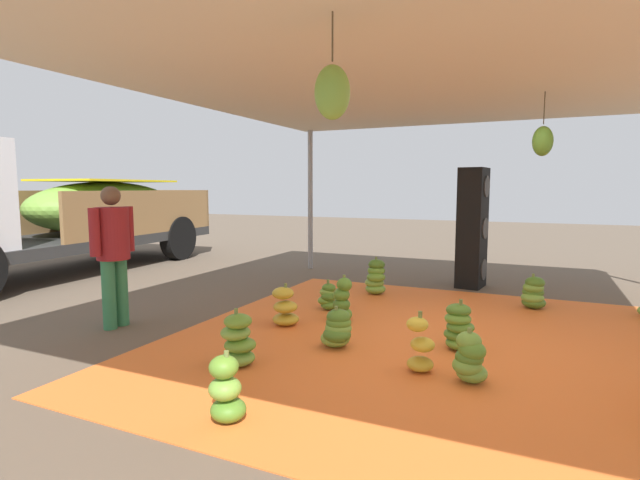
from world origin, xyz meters
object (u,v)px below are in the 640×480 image
(banana_bunch_10, at_px, (238,341))
(worker_0, at_px, (113,246))
(banana_bunch_7, at_px, (337,329))
(cargo_truck_main, at_px, (42,212))
(banana_bunch_9, at_px, (376,278))
(banana_bunch_2, at_px, (285,308))
(speaker_stack, at_px, (472,228))
(banana_bunch_0, at_px, (420,347))
(banana_bunch_1, at_px, (343,301))
(banana_bunch_11, at_px, (470,359))
(banana_bunch_5, at_px, (533,293))
(banana_bunch_4, at_px, (226,391))
(banana_bunch_12, at_px, (459,328))
(banana_bunch_6, at_px, (328,297))

(banana_bunch_10, bearing_deg, worker_0, 77.79)
(banana_bunch_7, bearing_deg, cargo_truck_main, 77.37)
(banana_bunch_9, relative_size, worker_0, 0.35)
(banana_bunch_2, relative_size, banana_bunch_9, 0.88)
(banana_bunch_2, xyz_separation_m, speaker_stack, (3.33, -1.72, 0.77))
(banana_bunch_9, bearing_deg, banana_bunch_0, -154.73)
(banana_bunch_9, height_order, banana_bunch_10, banana_bunch_9)
(banana_bunch_1, distance_m, speaker_stack, 3.19)
(banana_bunch_11, relative_size, speaker_stack, 0.24)
(banana_bunch_1, xyz_separation_m, banana_bunch_5, (1.70, -2.13, -0.05))
(worker_0, relative_size, speaker_stack, 0.84)
(banana_bunch_9, bearing_deg, banana_bunch_1, -176.15)
(banana_bunch_10, relative_size, speaker_stack, 0.27)
(banana_bunch_5, relative_size, banana_bunch_9, 0.82)
(banana_bunch_4, height_order, banana_bunch_12, banana_bunch_4)
(banana_bunch_9, xyz_separation_m, worker_0, (-2.96, 2.27, 0.71))
(banana_bunch_10, distance_m, banana_bunch_12, 2.23)
(banana_bunch_2, relative_size, speaker_stack, 0.26)
(banana_bunch_11, relative_size, cargo_truck_main, 0.07)
(banana_bunch_5, bearing_deg, banana_bunch_2, 128.63)
(banana_bunch_2, relative_size, banana_bunch_10, 0.96)
(banana_bunch_2, height_order, banana_bunch_4, banana_bunch_4)
(banana_bunch_11, height_order, worker_0, worker_0)
(banana_bunch_12, distance_m, speaker_stack, 3.42)
(banana_bunch_5, xyz_separation_m, cargo_truck_main, (-1.14, 8.38, 0.99))
(banana_bunch_9, xyz_separation_m, banana_bunch_12, (-2.09, -1.57, -0.04))
(banana_bunch_10, xyz_separation_m, worker_0, (0.44, 2.04, 0.74))
(banana_bunch_6, bearing_deg, speaker_stack, -32.90)
(banana_bunch_1, xyz_separation_m, cargo_truck_main, (0.57, 6.26, 0.94))
(banana_bunch_1, distance_m, banana_bunch_9, 1.65)
(banana_bunch_0, distance_m, worker_0, 3.69)
(banana_bunch_10, bearing_deg, banana_bunch_5, -35.56)
(banana_bunch_9, height_order, banana_bunch_12, banana_bunch_9)
(banana_bunch_12, relative_size, speaker_stack, 0.26)
(banana_bunch_9, height_order, banana_bunch_11, banana_bunch_9)
(banana_bunch_9, bearing_deg, banana_bunch_7, -170.68)
(banana_bunch_6, bearing_deg, banana_bunch_2, 170.30)
(banana_bunch_4, bearing_deg, banana_bunch_1, 4.41)
(banana_bunch_0, relative_size, banana_bunch_6, 1.35)
(banana_bunch_2, xyz_separation_m, banana_bunch_11, (-0.83, -2.24, -0.01))
(banana_bunch_5, relative_size, banana_bunch_7, 1.06)
(banana_bunch_9, distance_m, banana_bunch_11, 3.43)
(banana_bunch_12, height_order, speaker_stack, speaker_stack)
(banana_bunch_7, bearing_deg, banana_bunch_12, -68.04)
(speaker_stack, bearing_deg, banana_bunch_12, -174.68)
(banana_bunch_1, bearing_deg, worker_0, 118.84)
(banana_bunch_1, relative_size, banana_bunch_6, 1.43)
(speaker_stack, bearing_deg, banana_bunch_0, -178.82)
(banana_bunch_0, distance_m, banana_bunch_5, 3.05)
(banana_bunch_5, distance_m, cargo_truck_main, 8.52)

